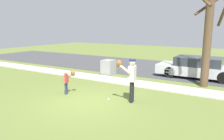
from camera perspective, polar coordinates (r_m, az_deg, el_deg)
The scene contains 9 objects.
ground_plane at distance 11.74m, azimuth 3.98°, elevation -3.39°, with size 48.00×48.00×0.00m, color olive.
sidewalk_strip at distance 11.82m, azimuth 4.21°, elevation -3.15°, with size 36.00×1.20×0.06m, color beige.
road_surface at distance 16.34m, azimuth 12.24°, elevation 0.51°, with size 36.00×6.80×0.02m, color #424244.
person_adult at distance 8.53m, azimuth 4.99°, elevation -1.47°, with size 0.68×0.73×1.72m.
person_child at distance 9.80m, azimuth -11.49°, elevation -2.30°, with size 0.46×0.48×1.08m.
baseball at distance 8.98m, azimuth -0.91°, elevation -7.68°, with size 0.07×0.07×0.07m, color white.
utility_cabinet at distance 13.61m, azimuth -0.96°, elevation 0.66°, with size 0.69×0.77×0.94m, color gray.
street_tree_near at distance 11.61m, azimuth 23.87°, elevation 9.76°, with size 1.85×1.88×5.37m.
parked_sedan_silver at distance 13.70m, azimuth 21.59°, elevation 0.59°, with size 4.60×1.80×1.23m.
Camera 1 is at (5.20, -6.62, 2.91)m, focal length 34.99 mm.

